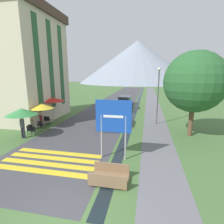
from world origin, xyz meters
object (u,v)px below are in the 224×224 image
footbridge (110,177)px  cafe_umbrella_front_green (22,112)px  parked_car_far (125,103)px  person_seated_near (41,119)px  cafe_chair_far_left (47,120)px  person_standing_terrace (22,126)px  cafe_chair_near_left (30,130)px  cafe_chair_middle (40,124)px  cafe_chair_near_right (31,128)px  streetlamp (158,92)px  parked_car_near (112,117)px  person_seated_far (33,124)px  cafe_umbrella_middle_yellow (42,106)px  hotel_building (29,61)px  cafe_umbrella_rear_red (53,99)px  cafe_chair_far_right (48,120)px  road_sign (113,121)px  tree_by_path (195,82)px

footbridge → cafe_umbrella_front_green: 8.94m
parked_car_far → person_seated_near: parked_car_far is taller
cafe_chair_far_left → person_standing_terrace: size_ratio=0.50×
cafe_chair_near_left → footbridge: bearing=-19.3°
parked_car_far → cafe_chair_middle: parked_car_far is taller
cafe_chair_near_right → streetlamp: bearing=10.0°
parked_car_near → person_seated_far: 6.87m
cafe_umbrella_middle_yellow → cafe_chair_near_left: bearing=-86.7°
hotel_building → parked_car_far: bearing=38.6°
cafe_chair_near_left → cafe_umbrella_rear_red: (-0.46, 4.45, 1.76)m
hotel_building → cafe_chair_far_right: size_ratio=13.29×
road_sign → footbridge: size_ratio=2.02×
footbridge → parked_car_far: parked_car_far is taller
hotel_building → cafe_umbrella_middle_yellow: size_ratio=4.94×
cafe_chair_far_right → hotel_building: bearing=138.1°
cafe_chair_middle → person_standing_terrace: person_standing_terrace is taller
cafe_umbrella_rear_red → tree_by_path: bearing=-8.1°
cafe_chair_middle → tree_by_path: tree_by_path is taller
cafe_chair_far_right → cafe_chair_near_right: same height
cafe_chair_near_left → streetlamp: size_ratio=0.16×
footbridge → cafe_chair_far_left: cafe_chair_far_left is taller
cafe_chair_middle → tree_by_path: bearing=6.4°
cafe_chair_near_right → streetlamp: (10.07, 5.11, 2.67)m
road_sign → cafe_chair_near_left: road_sign is taller
cafe_chair_middle → cafe_umbrella_middle_yellow: size_ratio=0.37×
cafe_chair_near_left → road_sign: bearing=-5.7°
cafe_umbrella_front_green → parked_car_far: bearing=64.1°
cafe_chair_near_right → person_standing_terrace: size_ratio=0.50×
parked_car_near → cafe_umbrella_front_green: 7.46m
cafe_chair_far_left → cafe_chair_middle: bearing=-101.1°
cafe_chair_near_left → person_seated_near: person_seated_near is taller
footbridge → cafe_umbrella_middle_yellow: cafe_umbrella_middle_yellow is taller
cafe_chair_near_left → streetlamp: streetlamp is taller
cafe_chair_far_right → cafe_chair_near_left: bearing=-92.4°
parked_car_far → hotel_building: bearing=-141.4°
cafe_chair_middle → cafe_umbrella_front_green: 2.44m
streetlamp → cafe_chair_near_right: bearing=-153.1°
parked_car_far → cafe_chair_near_right: bearing=-117.0°
cafe_chair_near_right → cafe_chair_near_left: bearing=-85.8°
cafe_chair_near_right → person_standing_terrace: person_standing_terrace is taller
parked_car_near → tree_by_path: tree_by_path is taller
parked_car_near → footbridge: bearing=-79.2°
cafe_umbrella_front_green → cafe_chair_near_left: bearing=62.9°
parked_car_near → hotel_building: bearing=172.2°
hotel_building → person_seated_near: hotel_building is taller
road_sign → cafe_umbrella_front_green: (-7.40, 1.96, -0.21)m
cafe_chair_far_left → cafe_chair_near_right: (0.28, -2.67, 0.00)m
cafe_chair_far_left → streetlamp: 10.96m
parked_car_near → person_seated_far: bearing=-155.4°
road_sign → person_standing_terrace: size_ratio=2.03×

